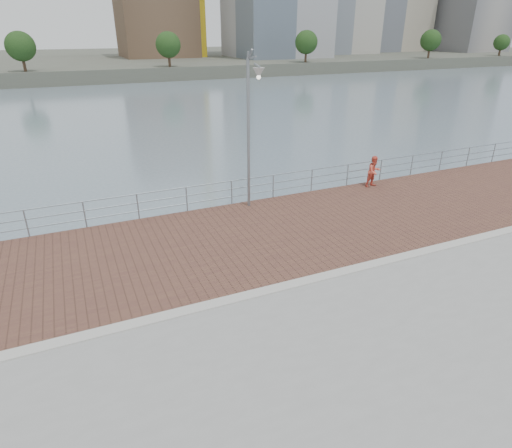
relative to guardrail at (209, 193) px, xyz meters
name	(u,v)px	position (x,y,z in m)	size (l,w,h in m)	color
water	(281,340)	(0.00, -7.00, -2.69)	(400.00, 400.00, 0.00)	slate
seawall	(386,443)	(0.00, -12.00, -1.69)	(40.00, 24.00, 2.00)	gray
brick_lane	(239,239)	(0.00, -3.40, -0.68)	(40.00, 6.80, 0.02)	brown
curb	(283,287)	(0.00, -7.00, -0.66)	(40.00, 0.40, 0.06)	#B7B5AD
far_shore	(75,61)	(0.00, 115.50, -1.44)	(320.00, 95.00, 2.50)	#4C5142
guardrail	(209,193)	(0.00, 0.00, 0.00)	(39.06, 0.06, 1.13)	#8C9EA8
street_lamp	(253,106)	(1.64, -0.95, 3.71)	(0.45, 1.32, 6.20)	gray
bystander	(374,171)	(8.29, -0.63, 0.10)	(0.75, 0.58, 1.54)	#EF5C46
shoreline_trees	(188,45)	(18.78, 70.00, 3.70)	(169.23, 4.94, 6.58)	#473323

